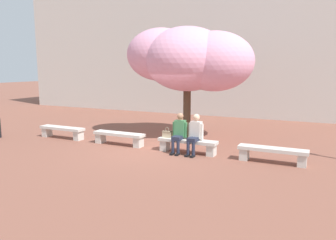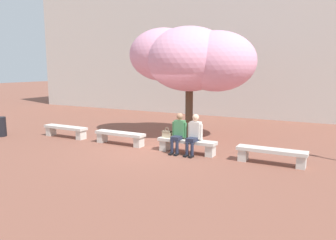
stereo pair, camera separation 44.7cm
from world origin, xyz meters
name	(u,v)px [view 1 (the left image)]	position (x,y,z in m)	size (l,w,h in m)	color
ground_plane	(152,149)	(0.00, 0.00, 0.00)	(100.00, 100.00, 0.00)	brown
building_facade	(232,48)	(0.00, 10.34, 3.91)	(28.00, 4.00, 7.82)	beige
stone_bench_west_end	(62,130)	(-3.97, 0.00, 0.31)	(1.96, 0.43, 0.45)	beige
stone_bench_near_west	(119,136)	(-1.32, 0.00, 0.31)	(1.96, 0.43, 0.45)	beige
stone_bench_center	(188,144)	(1.32, 0.00, 0.31)	(1.96, 0.43, 0.45)	beige
stone_bench_near_east	(272,153)	(3.97, 0.00, 0.31)	(1.96, 0.43, 0.45)	beige
person_seated_left	(179,131)	(1.05, -0.05, 0.70)	(0.51, 0.69, 1.29)	black
person_seated_right	(195,133)	(1.60, -0.05, 0.70)	(0.51, 0.70, 1.29)	black
handbag	(167,134)	(0.59, -0.01, 0.58)	(0.30, 0.15, 0.34)	tan
cherry_tree_main	(189,59)	(0.43, 2.32, 3.07)	(4.97, 3.60, 4.30)	#473323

